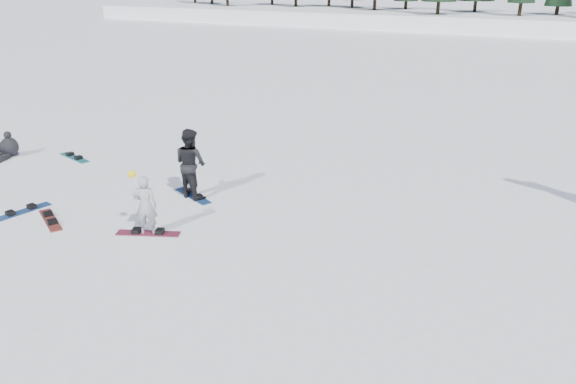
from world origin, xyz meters
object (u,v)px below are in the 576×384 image
(snowboarder_man, at_px, (191,163))
(snowboard_loose_b, at_px, (50,220))
(snowboarder_woman, at_px, (145,205))
(seated_rider, at_px, (8,147))
(gear_bag, at_px, (1,148))
(snowboard_loose_a, at_px, (22,212))
(snowboard_loose_c, at_px, (74,158))

(snowboarder_man, relative_size, snowboard_loose_b, 1.27)
(snowboarder_woman, relative_size, seated_rider, 1.53)
(gear_bag, bearing_deg, snowboarder_woman, -18.65)
(snowboard_loose_a, bearing_deg, gear_bag, 68.76)
(gear_bag, bearing_deg, seated_rider, -20.01)
(gear_bag, height_order, snowboard_loose_b, gear_bag)
(seated_rider, bearing_deg, gear_bag, 153.11)
(snowboarder_woman, xyz_separation_m, gear_bag, (-8.62, 2.91, -0.59))
(snowboard_loose_c, bearing_deg, snowboard_loose_b, -34.12)
(snowboarder_man, relative_size, snowboard_loose_a, 1.27)
(gear_bag, bearing_deg, snowboard_loose_a, -34.24)
(snowboarder_man, distance_m, seated_rider, 7.53)
(snowboard_loose_a, distance_m, snowboard_loose_c, 4.46)
(snowboarder_man, bearing_deg, snowboarder_woman, 113.34)
(snowboarder_man, bearing_deg, gear_bag, 9.95)
(snowboarder_man, bearing_deg, snowboard_loose_c, 2.35)
(snowboard_loose_c, bearing_deg, gear_bag, -151.54)
(gear_bag, xyz_separation_m, snowboard_loose_a, (4.90, -3.33, -0.14))
(snowboarder_woman, relative_size, snowboard_loose_c, 1.06)
(snowboarder_man, height_order, snowboard_loose_a, snowboarder_man)
(snowboarder_man, relative_size, seated_rider, 1.83)
(snowboarder_woman, bearing_deg, snowboard_loose_a, -20.95)
(snowboard_loose_b, bearing_deg, gear_bag, -177.97)
(snowboarder_man, height_order, snowboard_loose_c, snowboarder_man)
(seated_rider, relative_size, snowboard_loose_a, 0.70)
(snowboard_loose_a, relative_size, snowboard_loose_b, 1.00)
(snowboarder_woman, xyz_separation_m, snowboard_loose_a, (-3.72, -0.42, -0.73))
(seated_rider, distance_m, snowboard_loose_b, 6.12)
(seated_rider, height_order, snowboard_loose_b, seated_rider)
(seated_rider, height_order, gear_bag, seated_rider)
(snowboard_loose_c, distance_m, snowboard_loose_b, 5.09)
(seated_rider, bearing_deg, snowboarder_man, -8.73)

